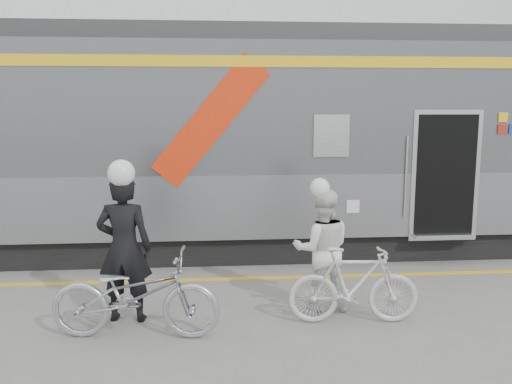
{
  "coord_description": "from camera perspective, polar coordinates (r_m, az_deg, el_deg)",
  "views": [
    {
      "loc": [
        -1.06,
        -6.19,
        2.78
      ],
      "look_at": [
        -0.42,
        1.6,
        1.5
      ],
      "focal_mm": 38.0,
      "sensor_mm": 36.0,
      "label": 1
    }
  ],
  "objects": [
    {
      "name": "bicycle_left",
      "position": [
        6.71,
        -12.57,
        -10.53
      ],
      "size": [
        2.07,
        0.9,
        1.06
      ],
      "primitive_type": "imported",
      "rotation": [
        0.0,
        0.0,
        1.47
      ],
      "color": "#A8ABAF",
      "rests_on": "ground"
    },
    {
      "name": "helmet_man",
      "position": [
        6.93,
        -14.05,
        3.28
      ],
      "size": [
        0.33,
        0.33,
        0.33
      ],
      "primitive_type": "sphere",
      "color": "white",
      "rests_on": "man"
    },
    {
      "name": "helmet_woman",
      "position": [
        7.24,
        7.13,
        1.32
      ],
      "size": [
        0.26,
        0.26,
        0.26
      ],
      "primitive_type": "sphere",
      "color": "white",
      "rests_on": "woman"
    },
    {
      "name": "ground",
      "position": [
        6.87,
        4.75,
        -14.61
      ],
      "size": [
        90.0,
        90.0,
        0.0
      ],
      "primitive_type": "plane",
      "color": "slate",
      "rests_on": "ground"
    },
    {
      "name": "bicycle_right",
      "position": [
        7.08,
        10.25,
        -9.63
      ],
      "size": [
        1.69,
        0.58,
        1.0
      ],
      "primitive_type": "imported",
      "rotation": [
        0.0,
        0.0,
        1.5
      ],
      "color": "#BBBBB6",
      "rests_on": "ground"
    },
    {
      "name": "man",
      "position": [
        7.14,
        -13.69,
        -5.75
      ],
      "size": [
        0.74,
        0.53,
        1.92
      ],
      "primitive_type": "imported",
      "rotation": [
        0.0,
        0.0,
        3.04
      ],
      "color": "black",
      "rests_on": "ground"
    },
    {
      "name": "woman",
      "position": [
        7.43,
        6.98,
        -6.02
      ],
      "size": [
        0.84,
        0.68,
        1.65
      ],
      "primitive_type": "imported",
      "rotation": [
        0.0,
        0.0,
        3.07
      ],
      "color": "white",
      "rests_on": "ground"
    },
    {
      "name": "train",
      "position": [
        10.56,
        5.11,
        5.33
      ],
      "size": [
        24.0,
        3.17,
        4.1
      ],
      "color": "black",
      "rests_on": "ground"
    },
    {
      "name": "safety_strip",
      "position": [
        8.86,
        2.45,
        -8.98
      ],
      "size": [
        24.0,
        0.12,
        0.01
      ],
      "primitive_type": "cube",
      "color": "yellow",
      "rests_on": "ground"
    }
  ]
}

